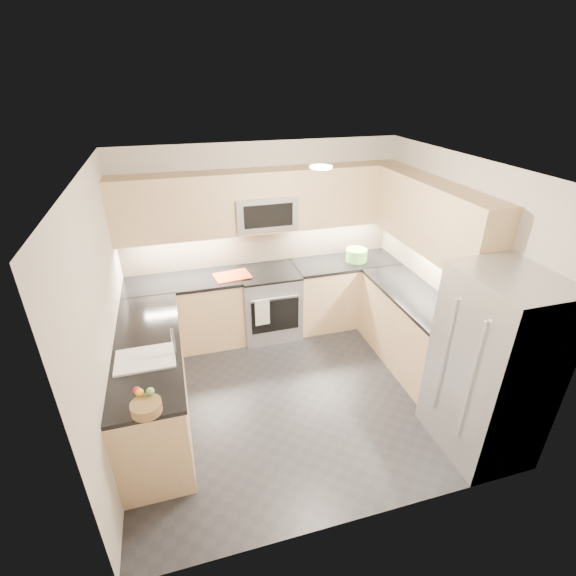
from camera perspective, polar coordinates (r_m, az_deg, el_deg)
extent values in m
cube|color=#26262B|center=(4.88, 1.16, -13.93)|extent=(3.60, 3.20, 0.00)
cube|color=beige|center=(3.74, 1.54, 16.20)|extent=(3.60, 3.20, 0.02)
cube|color=beige|center=(5.58, -3.56, 6.61)|extent=(3.60, 0.02, 2.50)
cube|color=beige|center=(2.95, 10.84, -15.21)|extent=(3.60, 0.02, 2.50)
cube|color=beige|center=(4.08, -23.69, -4.14)|extent=(0.02, 3.20, 2.50)
cube|color=beige|center=(4.96, 21.64, 1.87)|extent=(0.02, 3.20, 2.50)
cube|color=#D7B181|center=(5.54, -13.69, -3.50)|extent=(1.42, 0.60, 0.90)
cube|color=#D7B181|center=(5.96, 7.58, -0.60)|extent=(1.42, 0.60, 0.90)
cube|color=#D7B181|center=(5.27, 16.58, -5.66)|extent=(0.60, 1.70, 0.90)
cube|color=#D7B181|center=(4.48, -17.90, -12.44)|extent=(0.60, 2.00, 0.90)
cube|color=black|center=(5.32, -14.24, 0.84)|extent=(1.42, 0.63, 0.04)
cube|color=black|center=(5.76, 7.87, 3.53)|extent=(1.42, 0.63, 0.04)
cube|color=black|center=(5.04, 17.29, -1.17)|extent=(0.63, 1.70, 0.04)
cube|color=black|center=(4.21, -18.81, -7.50)|extent=(0.63, 2.00, 0.04)
cube|color=#D7B181|center=(5.24, -3.31, 11.85)|extent=(3.60, 0.35, 0.75)
cube|color=#D7B181|center=(4.86, 19.26, 9.13)|extent=(0.35, 1.95, 0.75)
cube|color=tan|center=(5.59, -3.53, 6.07)|extent=(3.60, 0.01, 0.51)
cube|color=tan|center=(5.30, 18.72, 3.37)|extent=(0.01, 2.30, 0.51)
cube|color=#9FA0A6|center=(5.63, -2.59, -2.11)|extent=(0.76, 0.65, 0.91)
cube|color=black|center=(5.42, -2.69, 2.13)|extent=(0.76, 0.65, 0.03)
cube|color=black|center=(5.35, -1.76, -3.83)|extent=(0.62, 0.02, 0.45)
cylinder|color=#B2B5BA|center=(5.20, -1.74, -1.40)|extent=(0.60, 0.02, 0.02)
cube|color=#97999F|center=(5.25, -3.21, 10.46)|extent=(0.76, 0.40, 0.40)
cube|color=black|center=(5.06, -2.67, 9.82)|extent=(0.60, 0.01, 0.28)
cube|color=#A9ABB1|center=(4.18, 26.04, -9.69)|extent=(0.70, 0.90, 1.80)
cylinder|color=#B2B5BA|center=(3.83, 23.62, -11.83)|extent=(0.02, 0.02, 1.20)
cylinder|color=#B2B5BA|center=(4.04, 20.55, -8.90)|extent=(0.02, 0.02, 1.20)
cube|color=white|center=(4.03, -18.78, -9.94)|extent=(0.52, 0.38, 0.16)
cylinder|color=silver|center=(3.90, -15.41, -7.15)|extent=(0.03, 0.03, 0.28)
cylinder|color=#5EAB49|center=(5.75, 9.36, 4.49)|extent=(0.34, 0.34, 0.17)
cube|color=red|center=(5.30, -7.63, 1.66)|extent=(0.48, 0.36, 0.01)
cylinder|color=olive|center=(3.44, -18.81, -15.18)|extent=(0.23, 0.23, 0.08)
sphere|color=red|center=(3.49, -19.96, -13.04)|extent=(0.06, 0.06, 0.06)
sphere|color=#6CBD51|center=(3.45, -18.32, -13.27)|extent=(0.06, 0.06, 0.06)
cube|color=silver|center=(5.24, -3.53, -3.38)|extent=(0.19, 0.03, 0.35)
sphere|color=orange|center=(3.47, -19.64, -13.31)|extent=(0.06, 0.06, 0.06)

